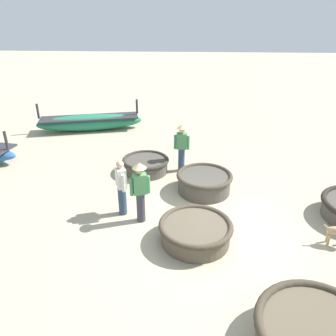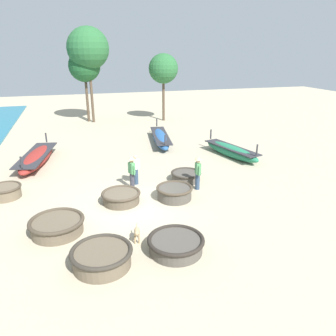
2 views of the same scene
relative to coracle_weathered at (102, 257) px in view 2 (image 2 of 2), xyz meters
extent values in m
plane|color=tan|center=(1.64, 4.03, -0.33)|extent=(80.00, 80.00, 0.00)
cylinder|color=brown|center=(0.00, 0.00, -0.07)|extent=(1.84, 1.84, 0.54)
torus|color=#332D26|center=(0.00, 0.00, 0.20)|extent=(1.99, 1.99, 0.15)
cylinder|color=#4C473F|center=(4.95, 6.04, -0.12)|extent=(1.47, 1.47, 0.44)
torus|color=#332D26|center=(4.95, 6.04, 0.10)|extent=(1.59, 1.59, 0.12)
cylinder|color=brown|center=(-3.79, 6.45, -0.07)|extent=(1.36, 1.36, 0.53)
torus|color=#42382B|center=(-3.79, 6.45, 0.19)|extent=(1.47, 1.47, 0.11)
cylinder|color=brown|center=(1.29, 4.40, -0.11)|extent=(1.63, 1.63, 0.45)
torus|color=#42382B|center=(1.29, 4.40, 0.12)|extent=(1.76, 1.76, 0.13)
cylinder|color=#4C473F|center=(2.49, 0.09, -0.11)|extent=(1.82, 1.82, 0.45)
torus|color=#28231E|center=(2.49, 0.09, 0.12)|extent=(1.96, 1.96, 0.15)
cylinder|color=brown|center=(-1.41, 2.49, -0.08)|extent=(1.90, 1.90, 0.50)
torus|color=#42382B|center=(-1.41, 2.49, 0.17)|extent=(2.05, 2.05, 0.15)
cylinder|color=#4C473F|center=(3.71, 4.11, -0.06)|extent=(1.56, 1.56, 0.54)
torus|color=#42382B|center=(3.71, 4.11, 0.21)|extent=(1.69, 1.69, 0.12)
ellipsoid|color=#285693|center=(5.63, 13.64, 0.01)|extent=(1.91, 6.01, 0.69)
cube|color=#2D2D33|center=(5.63, 13.64, 0.23)|extent=(1.88, 5.55, 0.06)
cylinder|color=#2D2D33|center=(6.05, 16.33, 0.61)|extent=(0.10, 0.10, 0.62)
cylinder|color=#2D2D33|center=(5.22, 10.94, 0.61)|extent=(0.10, 0.10, 0.62)
ellipsoid|color=maroon|center=(-2.78, 11.20, 0.01)|extent=(2.31, 5.75, 0.69)
cube|color=#2D2D33|center=(-2.78, 11.20, 0.23)|extent=(2.28, 5.32, 0.06)
cylinder|color=#2D2D33|center=(-2.29, 13.73, 0.62)|extent=(0.10, 0.10, 0.62)
cylinder|color=#2D2D33|center=(-3.26, 8.66, 0.62)|extent=(0.10, 0.10, 0.62)
ellipsoid|color=#237551|center=(9.12, 9.13, 0.03)|extent=(2.11, 4.84, 0.73)
cube|color=#2D2D33|center=(9.12, 9.13, 0.26)|extent=(2.05, 4.48, 0.06)
cylinder|color=#2D2D33|center=(8.59, 11.25, 0.68)|extent=(0.10, 0.10, 0.66)
cylinder|color=#2D2D33|center=(9.66, 7.01, 0.68)|extent=(0.10, 0.10, 0.66)
cylinder|color=#2D425B|center=(2.36, 6.34, 0.08)|extent=(0.22, 0.22, 0.82)
cube|color=silver|center=(2.36, 6.34, 0.76)|extent=(0.40, 0.35, 0.54)
sphere|color=#DBB28E|center=(2.36, 6.34, 1.14)|extent=(0.20, 0.20, 0.20)
cylinder|color=silver|center=(2.56, 6.44, 0.71)|extent=(0.09, 0.09, 0.48)
cylinder|color=silver|center=(2.16, 6.24, 0.71)|extent=(0.09, 0.09, 0.48)
cylinder|color=#2D425B|center=(5.12, 4.83, 0.08)|extent=(0.22, 0.22, 0.82)
cube|color=#4C8E56|center=(5.12, 4.83, 0.76)|extent=(0.24, 0.36, 0.54)
sphere|color=#DBB28E|center=(5.12, 4.83, 1.14)|extent=(0.20, 0.20, 0.20)
cylinder|color=#4C8E56|center=(5.14, 5.05, 0.71)|extent=(0.09, 0.09, 0.48)
cylinder|color=#4C8E56|center=(5.11, 4.62, 0.71)|extent=(0.09, 0.09, 0.48)
cone|color=#D1BC84|center=(5.12, 4.83, 1.27)|extent=(0.36, 0.36, 0.14)
cylinder|color=#383842|center=(2.06, 5.80, 0.08)|extent=(0.22, 0.22, 0.82)
cube|color=#4C8E56|center=(2.06, 5.80, 0.76)|extent=(0.33, 0.40, 0.54)
sphere|color=tan|center=(2.06, 5.80, 1.14)|extent=(0.20, 0.20, 0.20)
cylinder|color=#4C8E56|center=(1.98, 6.01, 0.71)|extent=(0.09, 0.09, 0.48)
cylinder|color=#4C8E56|center=(2.14, 5.60, 0.71)|extent=(0.09, 0.09, 0.48)
cone|color=#D1BC84|center=(2.06, 5.80, 1.27)|extent=(0.36, 0.36, 0.14)
ellipsoid|color=tan|center=(1.35, 1.10, 0.06)|extent=(0.29, 0.55, 0.22)
sphere|color=tan|center=(1.31, 0.86, 0.12)|extent=(0.18, 0.18, 0.18)
cylinder|color=tan|center=(1.40, 1.35, 0.12)|extent=(0.08, 0.21, 0.16)
cylinder|color=tan|center=(1.39, 0.91, -0.19)|extent=(0.06, 0.06, 0.28)
cylinder|color=tan|center=(1.25, 0.94, -0.19)|extent=(0.06, 0.06, 0.28)
cylinder|color=tan|center=(1.45, 1.27, -0.19)|extent=(0.06, 0.06, 0.28)
cylinder|color=tan|center=(1.32, 1.30, -0.19)|extent=(0.06, 0.06, 0.28)
cylinder|color=#4C3D2D|center=(8.04, 21.40, 1.61)|extent=(0.24, 0.24, 3.89)
sphere|color=#286033|center=(8.04, 21.40, 4.51)|extent=(2.72, 2.72, 2.72)
cylinder|color=#4C3D2D|center=(1.03, 22.99, 1.71)|extent=(0.24, 0.24, 4.10)
sphere|color=#1E5128|center=(1.03, 22.99, 4.77)|extent=(2.87, 2.87, 2.87)
cylinder|color=#4C3D2D|center=(1.45, 22.53, 2.32)|extent=(0.24, 0.24, 5.31)
sphere|color=#286033|center=(1.45, 22.53, 6.28)|extent=(3.72, 3.72, 3.72)
camera|label=1|loc=(-5.06, 4.65, 4.64)|focal=35.00mm
camera|label=2|loc=(-0.46, -9.01, 6.17)|focal=35.00mm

